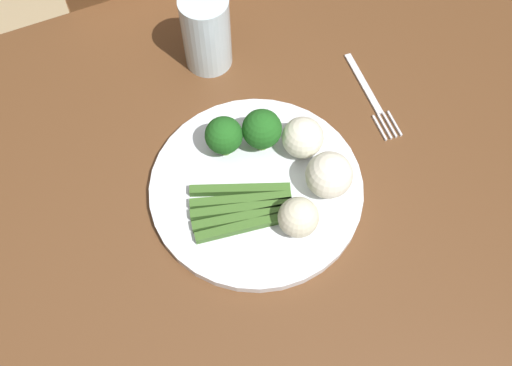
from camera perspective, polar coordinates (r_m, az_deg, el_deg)
name	(u,v)px	position (r m, az deg, el deg)	size (l,w,h in m)	color
ground_plane	(232,336)	(1.45, -2.54, -15.51)	(6.00, 6.00, 0.02)	tan
dining_table	(215,239)	(0.84, -4.24, -5.82)	(1.29, 0.86, 0.73)	brown
chair	(171,23)	(1.28, -8.75, 15.97)	(0.41, 0.41, 0.87)	brown
plate	(256,187)	(0.75, 0.00, -0.45)	(0.29, 0.29, 0.01)	white
asparagus_bundle	(242,209)	(0.72, -1.41, -2.68)	(0.14, 0.10, 0.01)	#3D6626
broccoli_outer_edge	(224,136)	(0.74, -3.34, 4.89)	(0.05, 0.05, 0.06)	#4C7F2B
broccoli_back	(262,129)	(0.74, 0.61, 5.55)	(0.05, 0.05, 0.07)	#4C7F2B
cauliflower_front	(329,175)	(0.72, 7.54, 0.81)	(0.06, 0.06, 0.06)	white
cauliflower_left	(303,138)	(0.75, 4.84, 4.70)	(0.06, 0.06, 0.06)	silver
cauliflower_mid	(298,217)	(0.69, 4.39, -3.55)	(0.05, 0.05, 0.05)	beige
fork	(370,96)	(0.86, 11.73, 8.78)	(0.03, 0.17, 0.00)	silver
water_glass	(206,32)	(0.84, -5.15, 15.22)	(0.07, 0.07, 0.12)	silver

